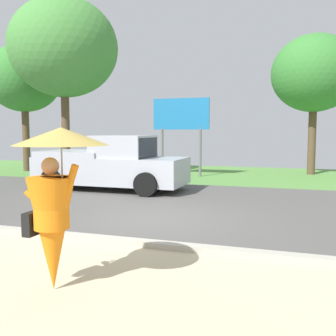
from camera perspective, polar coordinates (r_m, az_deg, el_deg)
The scene contains 7 objects.
ground_plane at distance 11.79m, azimuth 2.31°, elevation -4.69°, with size 40.00×22.00×0.20m.
monk_pedestrian at distance 5.06m, azimuth -16.33°, elevation -4.46°, with size 1.17×1.17×2.13m.
pickup_truck at distance 13.58m, azimuth -8.29°, elevation 0.50°, with size 5.20×2.28×1.88m.
roadside_billboard at distance 17.61m, azimuth 1.92°, elevation 7.13°, with size 2.60×0.12×3.50m.
tree_left_far at distance 21.21m, azimuth -20.42°, elevation 12.17°, with size 3.67×3.67×6.33m.
tree_center_back at distance 18.54m, azimuth -15.08°, elevation 16.65°, with size 4.78×4.78×7.88m.
tree_right_mid at distance 19.57m, azimuth 20.70°, elevation 12.82°, with size 3.90×3.90×6.45m.
Camera 1 is at (3.17, -8.23, 2.02)m, focal length 41.45 mm.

